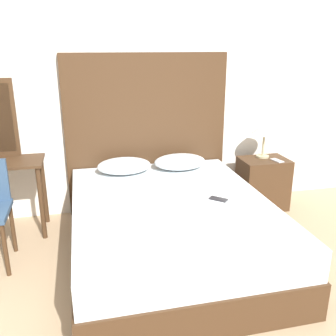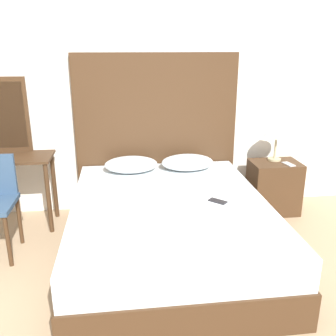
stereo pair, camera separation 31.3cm
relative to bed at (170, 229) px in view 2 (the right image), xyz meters
The scene contains 11 objects.
wall_back 1.58m from the bed, 96.51° to the left, with size 10.00×0.06×2.70m.
bed is the anchor object (origin of this frame).
headboard 1.21m from the bed, 90.00° to the left, with size 1.71×0.05×1.68m.
pillow_left 0.91m from the bed, 110.12° to the left, with size 0.54×0.38×0.15m.
pillow_right 0.91m from the bed, 69.88° to the left, with size 0.54×0.38×0.15m.
phone_on_bed 0.48m from the bed, 11.38° to the right, with size 0.16×0.15×0.01m.
nightstand 1.46m from the bed, 31.77° to the left, with size 0.51×0.38×0.57m.
table_lamp 1.64m from the bed, 33.96° to the left, with size 0.28×0.28×0.40m.
phone_on_nightstand 1.53m from the bed, 26.74° to the left, with size 0.10×0.16×0.01m.
vanity_desk 1.71m from the bed, 152.98° to the left, with size 0.89×0.43×0.73m.
vanity_mirror 1.96m from the bed, 147.56° to the left, with size 0.45×0.03×0.74m.
Camera 2 is at (-0.25, -1.56, 1.76)m, focal length 40.00 mm.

